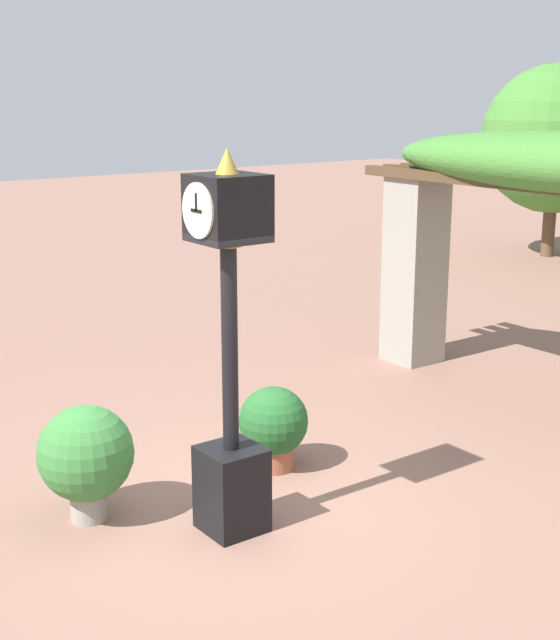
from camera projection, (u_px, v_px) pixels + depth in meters
ground_plane at (235, 508)px, 7.86m from camera, size 60.00×60.00×0.00m
pedestal_clock at (230, 359)px, 7.12m from camera, size 0.52×0.56×3.16m
potted_plant_near_left at (86, 456)px, 7.52m from camera, size 0.82×0.82×1.02m
potted_plant_near_right at (273, 425)px, 8.59m from camera, size 0.67×0.67×0.82m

